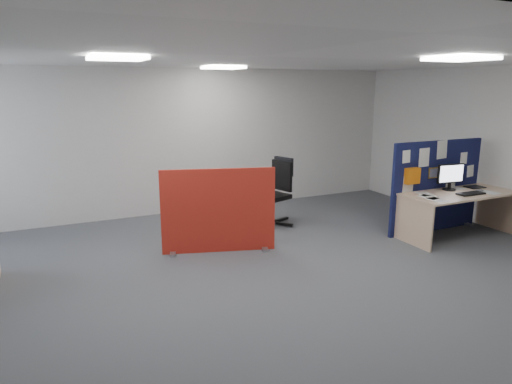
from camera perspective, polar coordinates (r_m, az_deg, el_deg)
name	(u,v)px	position (r m, az deg, el deg)	size (l,w,h in m)	color
floor	(260,278)	(5.86, 0.51, -10.74)	(9.00, 9.00, 0.00)	#4D5055
ceiling	(261,56)	(5.37, 0.57, 16.62)	(9.00, 7.00, 0.02)	white
wall_back	(180,142)	(8.72, -9.44, 6.20)	(9.00, 0.02, 2.70)	silver
ceiling_lights	(262,62)	(6.12, 0.72, 15.91)	(4.10, 4.10, 0.04)	white
navy_divider	(435,186)	(8.06, 21.46, 0.68)	(1.84, 0.30, 1.52)	#0F0F37
main_desk	(456,202)	(7.96, 23.77, -1.12)	(1.92, 0.85, 0.73)	#DDB08D
monitor_main	(450,176)	(7.96, 23.13, 1.89)	(0.49, 0.20, 0.43)	black
keyboard	(471,194)	(7.82, 25.26, -0.18)	(0.45, 0.18, 0.03)	black
mouse	(480,191)	(8.10, 26.16, 0.16)	(0.10, 0.06, 0.03)	gray
paper_tray	(475,187)	(8.39, 25.67, 0.57)	(0.28, 0.22, 0.01)	black
red_divider	(218,212)	(6.60, -4.71, -2.45)	(1.59, 0.51, 1.23)	#AF2D16
office_chair	(277,187)	(7.95, 2.67, 0.58)	(0.76, 0.73, 1.14)	black
desk_papers	(447,194)	(7.70, 22.80, -0.23)	(1.35, 0.80, 0.00)	white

